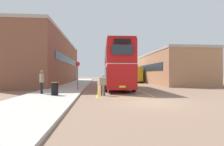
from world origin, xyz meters
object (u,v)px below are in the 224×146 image
double_decker_bus (117,66)px  litter_bin (55,89)px  single_deck_bus (131,74)px  pedestrian_boarding (103,84)px  pedestrian_waiting_near (42,80)px  bus_stop_sign (78,73)px

double_decker_bus → litter_bin: double_decker_bus is taller
single_deck_bus → litter_bin: bearing=-113.9°
litter_bin → pedestrian_boarding: bearing=10.9°
double_decker_bus → pedestrian_boarding: double_decker_bus is taller
pedestrian_waiting_near → litter_bin: bearing=-40.7°
litter_bin → bus_stop_sign: (1.14, 4.14, 1.14)m
litter_bin → bus_stop_sign: 4.45m
double_decker_bus → single_deck_bus: bearing=73.4°
single_deck_bus → bus_stop_sign: single_deck_bus is taller
single_deck_bus → bus_stop_sign: (-8.63, -17.91, 0.11)m
double_decker_bus → pedestrian_boarding: bearing=-106.2°
pedestrian_waiting_near → litter_bin: 1.71m
single_deck_bus → pedestrian_boarding: (-6.34, -21.40, -0.72)m
pedestrian_boarding → pedestrian_waiting_near: 4.68m
litter_bin → bus_stop_sign: bearing=74.6°
litter_bin → bus_stop_sign: size_ratio=0.35×
pedestrian_waiting_near → bus_stop_sign: size_ratio=0.67×
double_decker_bus → bus_stop_sign: (-4.01, -2.43, -0.76)m
single_deck_bus → pedestrian_waiting_near: single_deck_bus is taller
pedestrian_boarding → bus_stop_sign: bearing=123.3°
single_deck_bus → bus_stop_sign: 19.88m
pedestrian_boarding → single_deck_bus: bearing=73.5°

